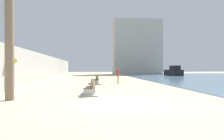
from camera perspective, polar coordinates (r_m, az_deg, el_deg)
The scene contains 8 objects.
ground_plane at distance 28.15m, azimuth -3.11°, elevation -2.78°, with size 120.00×120.00×0.00m, color #C6B793.
seawall at distance 28.76m, azimuth -18.21°, elevation 0.61°, with size 0.80×64.00×3.35m, color #ADAAA3.
bench_near at distance 13.57m, azimuth -5.67°, elevation -5.40°, with size 1.27×2.18×0.98m.
bench_far at distance 22.13m, azimuth -4.43°, elevation -3.08°, with size 1.30×2.20×0.98m.
person_walking at distance 22.55m, azimuth 1.55°, elevation -1.15°, with size 0.28×0.50×1.67m.
boat_mid_bay at distance 48.64m, azimuth 15.53°, elevation -0.41°, with size 1.96×6.68×2.07m.
pedestrian_sign at distance 17.10m, azimuth -24.45°, elevation 0.34°, with size 0.85×0.08×2.55m.
harbor_building at distance 57.57m, azimuth 6.34°, elevation 5.78°, with size 12.00×6.00×13.75m, color #ADAAA3.
Camera 1 is at (-1.25, -10.08, 1.64)m, focal length 35.53 mm.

